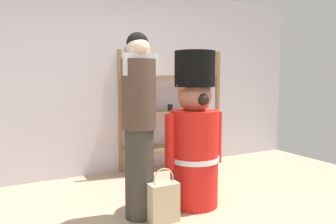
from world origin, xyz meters
TOP-DOWN VIEW (x-y plane):
  - back_wall at (0.00, 2.20)m, footprint 6.40×0.12m
  - merchandise_shelf at (0.85, 1.98)m, footprint 1.51×0.35m
  - teddy_bear_guard at (0.39, 0.59)m, footprint 0.68×0.52m
  - person_shopper at (-0.23, 0.56)m, footprint 0.34×0.32m
  - shopping_bag at (-0.08, 0.36)m, footprint 0.28×0.14m

SIDE VIEW (x-z plane):
  - shopping_bag at x=-0.08m, z-range -0.06..0.45m
  - teddy_bear_guard at x=0.39m, z-range -0.07..1.54m
  - merchandise_shelf at x=0.85m, z-range 0.01..1.74m
  - person_shopper at x=-0.23m, z-range 0.05..1.80m
  - back_wall at x=0.00m, z-range 0.00..2.60m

